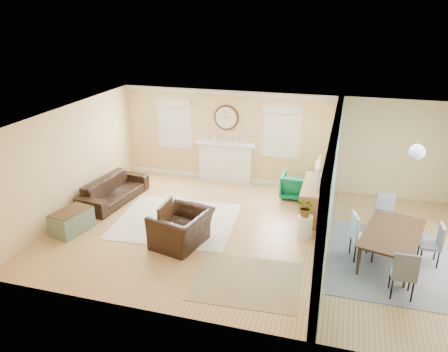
# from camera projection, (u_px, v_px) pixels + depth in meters

# --- Properties ---
(floor) EXTENTS (9.00, 9.00, 0.00)m
(floor) POSITION_uv_depth(u_px,v_px,m) (255.00, 235.00, 9.64)
(floor) COLOR #A87C47
(floor) RESTS_ON ground
(wall_back) EXTENTS (9.00, 0.02, 2.60)m
(wall_back) POSITION_uv_depth(u_px,v_px,m) (280.00, 141.00, 11.85)
(wall_back) COLOR #DBB87B
(wall_back) RESTS_ON ground
(wall_front) EXTENTS (9.00, 0.02, 2.60)m
(wall_front) POSITION_uv_depth(u_px,v_px,m) (214.00, 253.00, 6.48)
(wall_front) COLOR #DBB87B
(wall_front) RESTS_ON ground
(wall_left) EXTENTS (0.02, 6.00, 2.60)m
(wall_left) POSITION_uv_depth(u_px,v_px,m) (70.00, 161.00, 10.32)
(wall_left) COLOR #DBB87B
(wall_left) RESTS_ON ground
(ceiling) EXTENTS (9.00, 6.00, 0.02)m
(ceiling) POSITION_uv_depth(u_px,v_px,m) (258.00, 120.00, 8.69)
(ceiling) COLOR white
(ceiling) RESTS_ON wall_back
(partition) EXTENTS (0.17, 6.00, 2.60)m
(partition) POSITION_uv_depth(u_px,v_px,m) (331.00, 181.00, 9.00)
(partition) COLOR #DBB87B
(partition) RESTS_ON ground
(fireplace) EXTENTS (1.70, 0.30, 1.17)m
(fireplace) POSITION_uv_depth(u_px,v_px,m) (225.00, 161.00, 12.38)
(fireplace) COLOR white
(fireplace) RESTS_ON ground
(wall_clock) EXTENTS (0.70, 0.07, 0.70)m
(wall_clock) POSITION_uv_depth(u_px,v_px,m) (226.00, 117.00, 12.00)
(wall_clock) COLOR #4C331F
(wall_clock) RESTS_ON wall_back
(window_left) EXTENTS (1.05, 0.13, 1.42)m
(window_left) POSITION_uv_depth(u_px,v_px,m) (174.00, 121.00, 12.46)
(window_left) COLOR white
(window_left) RESTS_ON wall_back
(window_right) EXTENTS (1.05, 0.13, 1.42)m
(window_right) POSITION_uv_depth(u_px,v_px,m) (282.00, 128.00, 11.66)
(window_right) COLOR white
(window_right) RESTS_ON wall_back
(pendant) EXTENTS (0.30, 0.30, 0.55)m
(pendant) POSITION_uv_depth(u_px,v_px,m) (417.00, 152.00, 8.06)
(pendant) COLOR gold
(pendant) RESTS_ON ceiling
(rug_cream) EXTENTS (2.88, 2.54, 0.01)m
(rug_cream) POSITION_uv_depth(u_px,v_px,m) (176.00, 221.00, 10.25)
(rug_cream) COLOR #ECE5C8
(rug_cream) RESTS_ON floor
(rug_jute) EXTENTS (2.05, 1.71, 0.01)m
(rug_jute) POSITION_uv_depth(u_px,v_px,m) (246.00, 281.00, 8.03)
(rug_jute) COLOR tan
(rug_jute) RESTS_ON floor
(rug_grey) EXTENTS (2.36, 2.95, 0.01)m
(rug_grey) POSITION_uv_depth(u_px,v_px,m) (390.00, 260.00, 8.66)
(rug_grey) COLOR slate
(rug_grey) RESTS_ON floor
(sofa) EXTENTS (1.04, 2.18, 0.61)m
(sofa) POSITION_uv_depth(u_px,v_px,m) (114.00, 190.00, 11.20)
(sofa) COLOR black
(sofa) RESTS_ON floor
(eames_chair) EXTENTS (1.25, 1.36, 0.76)m
(eames_chair) POSITION_uv_depth(u_px,v_px,m) (182.00, 229.00, 9.12)
(eames_chair) COLOR black
(eames_chair) RESTS_ON floor
(green_chair) EXTENTS (0.73, 0.75, 0.65)m
(green_chair) POSITION_uv_depth(u_px,v_px,m) (295.00, 186.00, 11.41)
(green_chair) COLOR #02612D
(green_chair) RESTS_ON floor
(trunk) EXTENTS (0.71, 0.98, 0.51)m
(trunk) POSITION_uv_depth(u_px,v_px,m) (72.00, 221.00, 9.69)
(trunk) COLOR slate
(trunk) RESTS_ON floor
(credenza) EXTENTS (0.55, 1.63, 0.80)m
(credenza) POSITION_uv_depth(u_px,v_px,m) (313.00, 199.00, 10.43)
(credenza) COLOR #976439
(credenza) RESTS_ON floor
(tv) EXTENTS (0.19, 0.99, 0.57)m
(tv) POSITION_uv_depth(u_px,v_px,m) (315.00, 173.00, 10.18)
(tv) COLOR black
(tv) RESTS_ON credenza
(garden_stool) EXTENTS (0.34, 0.34, 0.50)m
(garden_stool) POSITION_uv_depth(u_px,v_px,m) (305.00, 226.00, 9.48)
(garden_stool) COLOR white
(garden_stool) RESTS_ON floor
(potted_plant) EXTENTS (0.49, 0.48, 0.41)m
(potted_plant) POSITION_uv_depth(u_px,v_px,m) (306.00, 208.00, 9.32)
(potted_plant) COLOR #337F33
(potted_plant) RESTS_ON garden_stool
(dining_table) EXTENTS (1.42, 2.00, 0.64)m
(dining_table) POSITION_uv_depth(u_px,v_px,m) (392.00, 247.00, 8.55)
(dining_table) COLOR #4C331F
(dining_table) RESTS_ON floor
(dining_chair_n) EXTENTS (0.47, 0.47, 0.90)m
(dining_chair_n) POSITION_uv_depth(u_px,v_px,m) (386.00, 212.00, 9.51)
(dining_chair_n) COLOR slate
(dining_chair_n) RESTS_ON floor
(dining_chair_s) EXTENTS (0.42, 0.42, 0.92)m
(dining_chair_s) POSITION_uv_depth(u_px,v_px,m) (404.00, 269.00, 7.44)
(dining_chair_s) COLOR slate
(dining_chair_s) RESTS_ON floor
(dining_chair_w) EXTENTS (0.53, 0.53, 0.97)m
(dining_chair_w) POSITION_uv_depth(u_px,v_px,m) (363.00, 233.00, 8.54)
(dining_chair_w) COLOR white
(dining_chair_w) RESTS_ON floor
(dining_chair_e) EXTENTS (0.38, 0.38, 0.86)m
(dining_chair_e) POSITION_uv_depth(u_px,v_px,m) (431.00, 241.00, 8.39)
(dining_chair_e) COLOR slate
(dining_chair_e) RESTS_ON floor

